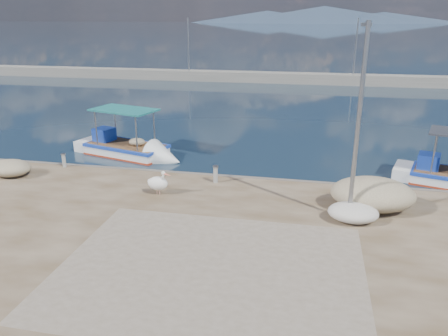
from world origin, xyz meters
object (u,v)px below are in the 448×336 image
pelican (158,183)px  bollard_near (216,173)px  boat_left (126,150)px  lamp_post (357,133)px

pelican → bollard_near: (2.04, 1.87, -0.08)m
boat_left → lamp_post: size_ratio=0.98×
lamp_post → pelican: bearing=173.8°
lamp_post → bollard_near: lamp_post is taller
lamp_post → bollard_near: bearing=154.5°
pelican → boat_left: bearing=140.7°
bollard_near → pelican: bearing=-137.4°
boat_left → bollard_near: boat_left is taller
boat_left → lamp_post: (12.05, -7.35, 3.55)m
pelican → lamp_post: 8.22m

